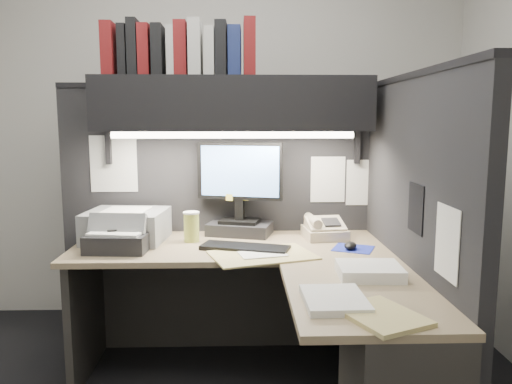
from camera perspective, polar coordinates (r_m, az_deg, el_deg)
wall_back at (r=3.63m, az=-4.43°, el=7.23°), size 3.50×0.04×2.70m
wall_front at (r=0.65m, az=-16.35°, el=2.61°), size 3.50×0.04×2.70m
partition_back at (r=3.12m, az=-4.24°, el=-3.10°), size 1.90×0.06×1.60m
partition_right at (r=2.52m, az=17.27°, el=-6.18°), size 0.06×1.50×1.60m
desk at (r=2.35m, az=4.98°, el=-16.16°), size 1.70×1.53×0.73m
overhead_shelf at (r=2.88m, az=-2.61°, el=9.99°), size 1.55×0.34×0.30m
task_light_tube at (r=2.73m, az=-2.63°, el=6.52°), size 1.32×0.04×0.04m
monitor at (r=2.96m, az=-1.88°, el=-0.75°), size 0.50×0.32×0.55m
keyboard at (r=2.65m, az=-1.26°, el=-6.38°), size 0.49×0.29×0.02m
mousepad at (r=2.73m, az=11.05°, el=-6.35°), size 0.26×0.25×0.00m
mouse at (r=2.70m, az=10.74°, el=-6.03°), size 0.10×0.12×0.04m
telephone at (r=2.94m, az=7.86°, el=-4.31°), size 0.26×0.27×0.09m
coffee_cup at (r=2.84m, az=-7.39°, el=-4.06°), size 0.11×0.11×0.16m
printer at (r=2.93m, az=-14.57°, el=-3.75°), size 0.47×0.41×0.17m
notebook_stack at (r=2.74m, az=-15.38°, el=-5.46°), size 0.33×0.28×0.09m
open_folder at (r=2.54m, az=0.75°, el=-7.23°), size 0.58×0.47×0.01m
paper_stack_a at (r=2.26m, az=12.83°, el=-8.78°), size 0.28×0.24×0.05m
paper_stack_b at (r=1.93m, az=8.95°, el=-12.07°), size 0.23×0.29×0.03m
manila_stack at (r=1.83m, az=14.13°, el=-13.54°), size 0.33×0.36×0.02m
binder_row at (r=2.91m, az=-8.47°, el=15.68°), size 0.83×0.26×0.31m
pinned_papers at (r=2.72m, az=3.66°, el=0.67°), size 1.76×1.31×0.51m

